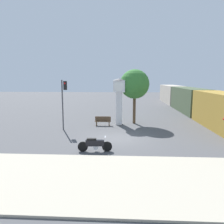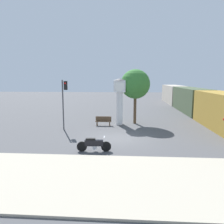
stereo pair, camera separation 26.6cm
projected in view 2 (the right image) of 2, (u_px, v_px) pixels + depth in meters
name	position (u px, v px, depth m)	size (l,w,h in m)	color
ground_plane	(118.00, 138.00, 17.38)	(120.00, 120.00, 0.00)	#4C4C4F
sidewalk_strip	(111.00, 179.00, 10.24)	(36.00, 6.00, 0.10)	#B2A893
motorcycle	(94.00, 144.00, 14.22)	(2.24, 0.49, 0.99)	black
clock_tower	(120.00, 94.00, 22.23)	(1.41, 1.41, 4.74)	white
freight_train	(191.00, 100.00, 31.27)	(2.80, 34.61, 3.40)	olive
traffic_light	(64.00, 96.00, 19.98)	(0.50, 0.35, 4.60)	#47474C
street_tree	(135.00, 84.00, 22.61)	(3.05, 3.05, 5.68)	brown
bench	(103.00, 121.00, 22.10)	(1.60, 0.44, 0.92)	brown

